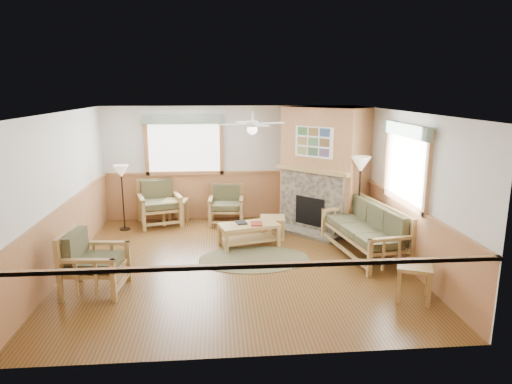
{
  "coord_description": "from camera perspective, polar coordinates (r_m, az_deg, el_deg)",
  "views": [
    {
      "loc": [
        -0.32,
        -7.8,
        3.09
      ],
      "look_at": [
        0.4,
        0.7,
        1.15
      ],
      "focal_mm": 32.0,
      "sensor_mm": 36.0,
      "label": 1
    }
  ],
  "objects": [
    {
      "name": "wainscot",
      "position": [
        8.21,
        -2.38,
        -5.22
      ],
      "size": [
        6.0,
        6.0,
        1.1
      ],
      "primitive_type": null,
      "color": "#AE7447",
      "rests_on": "floor"
    },
    {
      "name": "ceiling",
      "position": [
        7.82,
        -2.52,
        9.94
      ],
      "size": [
        6.0,
        6.0,
        0.01
      ],
      "primitive_type": "cube",
      "color": "white",
      "rests_on": "floor"
    },
    {
      "name": "wall_right",
      "position": [
        8.66,
        17.82,
        0.59
      ],
      "size": [
        0.02,
        6.0,
        2.7
      ],
      "primitive_type": "cube",
      "color": "silver",
      "rests_on": "floor"
    },
    {
      "name": "end_table_chairs",
      "position": [
        10.77,
        -10.0,
        -2.46
      ],
      "size": [
        0.61,
        0.59,
        0.58
      ],
      "primitive_type": null,
      "rotation": [
        0.0,
        0.0,
        -0.19
      ],
      "color": "#A6864E",
      "rests_on": "floor"
    },
    {
      "name": "coffee_table",
      "position": [
        9.15,
        -0.89,
        -5.39
      ],
      "size": [
        1.27,
        0.86,
        0.46
      ],
      "primitive_type": null,
      "rotation": [
        0.0,
        0.0,
        0.26
      ],
      "color": "#A6864E",
      "rests_on": "floor"
    },
    {
      "name": "window_right",
      "position": [
        8.3,
        18.65,
        8.28
      ],
      "size": [
        0.16,
        1.9,
        1.5
      ],
      "primitive_type": null,
      "color": "white",
      "rests_on": "wall_right"
    },
    {
      "name": "window_back",
      "position": [
        10.81,
        -9.11,
        9.68
      ],
      "size": [
        1.9,
        0.16,
        1.5
      ],
      "primitive_type": null,
      "color": "white",
      "rests_on": "wall_back"
    },
    {
      "name": "armchair_back_right",
      "position": [
        10.66,
        -3.75,
        -1.62
      ],
      "size": [
        0.84,
        0.84,
        0.87
      ],
      "primitive_type": null,
      "rotation": [
        0.0,
        0.0,
        -0.07
      ],
      "color": "#A6864E",
      "rests_on": "floor"
    },
    {
      "name": "floor_lamp_right",
      "position": [
        9.57,
        12.76,
        -0.84
      ],
      "size": [
        0.41,
        0.41,
        1.77
      ],
      "primitive_type": null,
      "rotation": [
        0.0,
        0.0,
        -0.01
      ],
      "color": "black",
      "rests_on": "floor"
    },
    {
      "name": "wall_back",
      "position": [
        10.95,
        -3.11,
        3.64
      ],
      "size": [
        6.0,
        0.02,
        2.7
      ],
      "primitive_type": "cube",
      "color": "silver",
      "rests_on": "floor"
    },
    {
      "name": "armchair_left",
      "position": [
        7.54,
        -19.48,
        -8.18
      ],
      "size": [
        0.94,
        0.94,
        0.97
      ],
      "primitive_type": null,
      "rotation": [
        0.0,
        0.0,
        1.48
      ],
      "color": "#A6864E",
      "rests_on": "floor"
    },
    {
      "name": "sofa",
      "position": [
        8.86,
        13.31,
        -4.68
      ],
      "size": [
        2.19,
        1.18,
        0.96
      ],
      "primitive_type": null,
      "rotation": [
        0.0,
        0.0,
        -1.41
      ],
      "color": "#A6864E",
      "rests_on": "floor"
    },
    {
      "name": "end_table_sofa",
      "position": [
        7.3,
        19.1,
        -10.62
      ],
      "size": [
        0.64,
        0.63,
        0.55
      ],
      "primitive_type": null,
      "rotation": [
        0.0,
        0.0,
        -0.4
      ],
      "color": "#A6864E",
      "rests_on": "floor"
    },
    {
      "name": "wall_front",
      "position": [
        5.12,
        -0.96,
        -7.07
      ],
      "size": [
        6.0,
        0.02,
        2.7
      ],
      "primitive_type": "cube",
      "color": "silver",
      "rests_on": "floor"
    },
    {
      "name": "wall_left",
      "position": [
        8.43,
        -23.25,
        -0.16
      ],
      "size": [
        0.02,
        6.0,
        2.7
      ],
      "primitive_type": "cube",
      "color": "silver",
      "rests_on": "floor"
    },
    {
      "name": "armchair_back_left",
      "position": [
        10.76,
        -11.99,
        -1.37
      ],
      "size": [
        1.12,
        1.12,
        1.01
      ],
      "primitive_type": null,
      "rotation": [
        0.0,
        0.0,
        0.28
      ],
      "color": "#A6864E",
      "rests_on": "floor"
    },
    {
      "name": "floor_lamp_left",
      "position": [
        10.49,
        -16.3,
        -0.68
      ],
      "size": [
        0.44,
        0.44,
        1.47
      ],
      "primitive_type": null,
      "rotation": [
        0.0,
        0.0,
        -0.41
      ],
      "color": "black",
      "rests_on": "floor"
    },
    {
      "name": "floor",
      "position": [
        8.4,
        -2.34,
        -8.82
      ],
      "size": [
        6.0,
        6.0,
        0.01
      ],
      "primitive_type": "cube",
      "color": "brown",
      "rests_on": "ground"
    },
    {
      "name": "book_dark",
      "position": [
        9.13,
        -1.87,
        -3.75
      ],
      "size": [
        0.24,
        0.3,
        0.02
      ],
      "primitive_type": "cube",
      "rotation": [
        0.0,
        0.0,
        0.18
      ],
      "color": "black",
      "rests_on": "coffee_table"
    },
    {
      "name": "braided_rug",
      "position": [
        8.53,
        -0.22,
        -8.39
      ],
      "size": [
        2.2,
        2.2,
        0.01
      ],
      "primitive_type": "cylinder",
      "rotation": [
        0.0,
        0.0,
        -0.08
      ],
      "color": "brown",
      "rests_on": "floor"
    },
    {
      "name": "footstool",
      "position": [
        9.7,
        2.06,
        -4.41
      ],
      "size": [
        0.55,
        0.55,
        0.44
      ],
      "primitive_type": null,
      "rotation": [
        0.0,
        0.0,
        -0.08
      ],
      "color": "#A6864E",
      "rests_on": "floor"
    },
    {
      "name": "ceiling_fan",
      "position": [
        8.14,
        -0.47,
        9.78
      ],
      "size": [
        1.59,
        1.59,
        0.36
      ],
      "primitive_type": null,
      "rotation": [
        0.0,
        0.0,
        0.35
      ],
      "color": "white",
      "rests_on": "ceiling"
    },
    {
      "name": "book_red",
      "position": [
        9.04,
        0.08,
        -3.89
      ],
      "size": [
        0.24,
        0.32,
        0.03
      ],
      "primitive_type": "cube",
      "rotation": [
        0.0,
        0.0,
        -0.07
      ],
      "color": "maroon",
      "rests_on": "coffee_table"
    },
    {
      "name": "fireplace",
      "position": [
        10.28,
        8.57,
        2.92
      ],
      "size": [
        3.11,
        3.11,
        2.7
      ],
      "primitive_type": null,
      "rotation": [
        0.0,
        0.0,
        -0.79
      ],
      "color": "#AE7447",
      "rests_on": "floor"
    }
  ]
}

